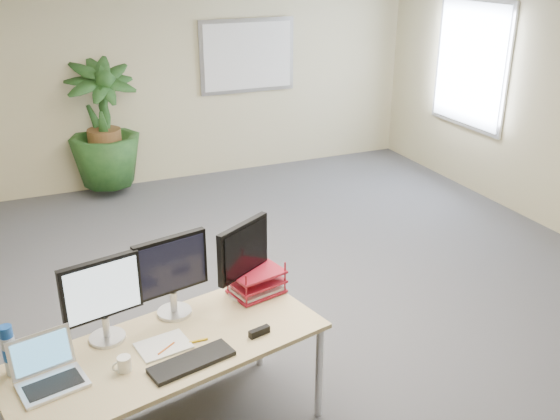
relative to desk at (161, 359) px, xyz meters
name	(u,v)px	position (x,y,z in m)	size (l,w,h in m)	color
floor	(286,336)	(1.12, 0.67, -0.56)	(8.00, 8.00, 0.00)	#49494E
back_wall	(157,78)	(1.12, 4.67, 0.79)	(7.00, 0.04, 2.70)	#C3B78A
whiteboard	(248,56)	(2.32, 4.64, 0.99)	(1.30, 0.04, 0.95)	#A4A4A9
window	(471,64)	(4.59, 2.97, 0.99)	(0.04, 1.30, 1.55)	#A4A4A9
desk	(161,359)	(0.00, 0.00, 0.00)	(1.97, 1.17, 0.71)	tan
floor_plant	(104,137)	(0.36, 4.37, 0.19)	(0.84, 0.84, 1.50)	#163D16
monitor_left	(102,295)	(-0.28, 0.11, 0.45)	(0.47, 0.21, 0.52)	silver
monitor_right	(172,271)	(0.15, 0.23, 0.45)	(0.48, 0.22, 0.53)	silver
monitor_dark	(243,255)	(0.64, 0.27, 0.45)	(0.42, 0.28, 0.52)	silver
laptop	(48,371)	(-0.63, -0.16, 0.21)	(0.39, 0.36, 0.24)	silver
keyboard	(192,362)	(0.11, -0.32, 0.16)	(0.48, 0.16, 0.03)	black
coffee_mug	(124,364)	(-0.25, -0.23, 0.19)	(0.11, 0.08, 0.09)	white
spiral_notebook	(163,346)	(0.00, -0.10, 0.15)	(0.29, 0.22, 0.01)	white
orange_pen	(166,348)	(0.01, -0.14, 0.16)	(0.01, 0.01, 0.14)	orange
yellow_highlighter	(198,341)	(0.20, -0.13, 0.16)	(0.01, 0.01, 0.11)	gold
water_bottle	(10,351)	(-0.80, -0.01, 0.29)	(0.08, 0.08, 0.30)	silver
letter_tray	(256,283)	(0.72, 0.26, 0.22)	(0.39, 0.33, 0.16)	maroon
stapler	(259,332)	(0.55, -0.21, 0.17)	(0.14, 0.04, 0.05)	black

